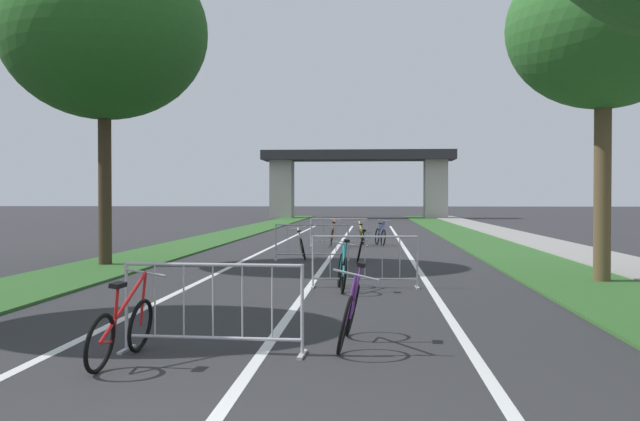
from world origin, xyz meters
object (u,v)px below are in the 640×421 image
crowd_barrier_second (365,262)px  bicycle_blue_1 (380,236)px  bicycle_teal_6 (342,271)px  bicycle_black_3 (360,249)px  bicycle_purple_5 (350,313)px  tree_left_cypress_far (104,32)px  crowd_barrier_nearest (213,309)px  crowd_barrier_third (312,243)px  bicycle_orange_7 (332,236)px  bicycle_red_2 (122,330)px  bicycle_white_0 (302,247)px  tree_right_pine_near (604,28)px  crowd_barrier_fourth (339,232)px  bicycle_yellow_4 (362,236)px

crowd_barrier_second → bicycle_blue_1: bearing=87.9°
crowd_barrier_second → bicycle_teal_6: (-0.44, -0.44, -0.13)m
bicycle_blue_1 → bicycle_black_3: (-0.65, -6.89, 0.00)m
bicycle_black_3 → bicycle_purple_5: bearing=-90.2°
tree_left_cypress_far → bicycle_purple_5: 13.00m
crowd_barrier_nearest → bicycle_blue_1: size_ratio=1.36×
crowd_barrier_second → crowd_barrier_third: (-1.60, 6.02, 0.00)m
crowd_barrier_third → bicycle_orange_7: 5.44m
tree_left_cypress_far → bicycle_red_2: size_ratio=5.21×
bicycle_red_2 → bicycle_white_0: bearing=91.9°
bicycle_white_0 → bicycle_orange_7: bicycle_orange_7 is taller
bicycle_blue_1 → bicycle_red_2: bicycle_blue_1 is taller
tree_right_pine_near → crowd_barrier_third: bearing=143.6°
crowd_barrier_nearest → bicycle_black_3: crowd_barrier_nearest is taller
crowd_barrier_fourth → bicycle_purple_5: crowd_barrier_fourth is taller
crowd_barrier_nearest → bicycle_red_2: bearing=-149.5°
crowd_barrier_nearest → crowd_barrier_fourth: same height
crowd_barrier_nearest → crowd_barrier_second: (1.70, 6.02, 0.00)m
bicycle_red_2 → bicycle_teal_6: bearing=75.4°
crowd_barrier_third → crowd_barrier_second: bearing=-75.2°
crowd_barrier_nearest → bicycle_purple_5: (1.57, 0.54, -0.12)m
tree_left_cypress_far → crowd_barrier_fourth: bearing=54.3°
tree_right_pine_near → bicycle_teal_6: tree_right_pine_near is taller
crowd_barrier_nearest → crowd_barrier_third: bearing=89.5°
crowd_barrier_second → bicycle_orange_7: 11.53m
bicycle_yellow_4 → bicycle_teal_6: 12.89m
tree_right_pine_near → bicycle_red_2: (-7.59, -7.70, -5.03)m
crowd_barrier_third → bicycle_red_2: (-0.99, -12.57, -0.16)m
tree_left_cypress_far → bicycle_purple_5: bearing=-54.2°
tree_right_pine_near → bicycle_orange_7: (-6.34, 10.30, -4.99)m
crowd_barrier_second → bicycle_yellow_4: crowd_barrier_second is taller
crowd_barrier_third → crowd_barrier_fourth: 6.04m
crowd_barrier_third → bicycle_black_3: bearing=-14.8°
bicycle_blue_1 → bicycle_red_2: bearing=68.3°
bicycle_blue_1 → bicycle_yellow_4: bearing=-5.6°
crowd_barrier_fourth → crowd_barrier_third: bearing=-94.6°
tree_left_cypress_far → crowd_barrier_nearest: (5.23, -9.98, -5.67)m
crowd_barrier_second → bicycle_purple_5: bearing=-91.3°
bicycle_orange_7 → bicycle_yellow_4: bearing=41.3°
bicycle_blue_1 → bicycle_red_2: (-3.04, -19.09, -0.00)m
tree_left_cypress_far → crowd_barrier_second: bearing=-29.7°
bicycle_white_0 → bicycle_black_3: (1.75, -0.91, 0.00)m
bicycle_black_3 → bicycle_orange_7: bearing=100.6°
tree_right_pine_near → crowd_barrier_nearest: bearing=-133.1°
crowd_barrier_third → crowd_barrier_fourth: (0.49, 6.02, 0.00)m
tree_right_pine_near → crowd_barrier_fourth: bearing=119.3°
bicycle_orange_7 → tree_right_pine_near: bearing=-59.4°
bicycle_white_0 → bicycle_blue_1: (2.39, 5.97, 0.00)m
bicycle_purple_5 → crowd_barrier_third: bearing=-79.5°
bicycle_white_0 → bicycle_blue_1: size_ratio=1.02×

